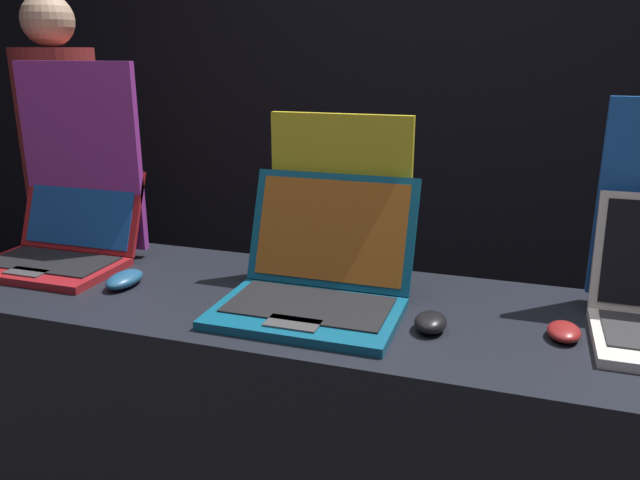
{
  "coord_description": "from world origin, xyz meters",
  "views": [
    {
      "loc": [
        0.41,
        -0.98,
        1.44
      ],
      "look_at": [
        -0.01,
        0.28,
        1.04
      ],
      "focal_mm": 35.0,
      "sensor_mm": 36.0,
      "label": 1
    }
  ],
  "objects_px": {
    "promo_stand_front": "(82,164)",
    "mouse_middle": "(431,322)",
    "laptop_front": "(61,244)",
    "mouse_front": "(124,279)",
    "laptop_middle": "(317,279)",
    "person_bystander": "(69,198)",
    "mouse_back": "(564,331)",
    "promo_stand_middle": "(340,203)"
  },
  "relations": [
    {
      "from": "promo_stand_front",
      "to": "mouse_middle",
      "type": "distance_m",
      "value": 1.06
    },
    {
      "from": "laptop_front",
      "to": "promo_stand_front",
      "type": "height_order",
      "value": "promo_stand_front"
    },
    {
      "from": "promo_stand_front",
      "to": "mouse_front",
      "type": "bearing_deg",
      "value": -39.23
    },
    {
      "from": "mouse_front",
      "to": "laptop_middle",
      "type": "xyz_separation_m",
      "value": [
        0.49,
        0.03,
        0.05
      ]
    },
    {
      "from": "laptop_middle",
      "to": "person_bystander",
      "type": "bearing_deg",
      "value": 148.98
    },
    {
      "from": "laptop_middle",
      "to": "mouse_middle",
      "type": "height_order",
      "value": "laptop_middle"
    },
    {
      "from": "laptop_front",
      "to": "mouse_back",
      "type": "relative_size",
      "value": 4.05
    },
    {
      "from": "promo_stand_middle",
      "to": "person_bystander",
      "type": "xyz_separation_m",
      "value": [
        -1.35,
        0.63,
        -0.22
      ]
    },
    {
      "from": "laptop_middle",
      "to": "person_bystander",
      "type": "height_order",
      "value": "person_bystander"
    },
    {
      "from": "mouse_front",
      "to": "promo_stand_middle",
      "type": "xyz_separation_m",
      "value": [
        0.49,
        0.22,
        0.18
      ]
    },
    {
      "from": "promo_stand_front",
      "to": "promo_stand_middle",
      "type": "distance_m",
      "value": 0.75
    },
    {
      "from": "laptop_front",
      "to": "laptop_middle",
      "type": "relative_size",
      "value": 0.93
    },
    {
      "from": "promo_stand_front",
      "to": "mouse_middle",
      "type": "xyz_separation_m",
      "value": [
        1.01,
        -0.23,
        -0.24
      ]
    },
    {
      "from": "promo_stand_middle",
      "to": "mouse_front",
      "type": "bearing_deg",
      "value": -156.1
    },
    {
      "from": "laptop_middle",
      "to": "person_bystander",
      "type": "xyz_separation_m",
      "value": [
        -1.35,
        0.81,
        -0.09
      ]
    },
    {
      "from": "promo_stand_front",
      "to": "laptop_middle",
      "type": "relative_size",
      "value": 1.32
    },
    {
      "from": "laptop_front",
      "to": "promo_stand_middle",
      "type": "xyz_separation_m",
      "value": [
        0.75,
        0.13,
        0.14
      ]
    },
    {
      "from": "laptop_front",
      "to": "mouse_middle",
      "type": "distance_m",
      "value": 1.02
    },
    {
      "from": "laptop_front",
      "to": "mouse_back",
      "type": "distance_m",
      "value": 1.27
    },
    {
      "from": "laptop_front",
      "to": "laptop_middle",
      "type": "distance_m",
      "value": 0.75
    },
    {
      "from": "mouse_front",
      "to": "mouse_back",
      "type": "distance_m",
      "value": 1.01
    },
    {
      "from": "mouse_middle",
      "to": "laptop_front",
      "type": "bearing_deg",
      "value": 173.8
    },
    {
      "from": "promo_stand_middle",
      "to": "person_bystander",
      "type": "height_order",
      "value": "person_bystander"
    },
    {
      "from": "laptop_front",
      "to": "mouse_back",
      "type": "height_order",
      "value": "laptop_front"
    },
    {
      "from": "laptop_middle",
      "to": "mouse_back",
      "type": "distance_m",
      "value": 0.53
    },
    {
      "from": "promo_stand_front",
      "to": "mouse_middle",
      "type": "bearing_deg",
      "value": -12.87
    },
    {
      "from": "mouse_middle",
      "to": "mouse_back",
      "type": "relative_size",
      "value": 1.0
    },
    {
      "from": "laptop_front",
      "to": "person_bystander",
      "type": "height_order",
      "value": "person_bystander"
    },
    {
      "from": "laptop_middle",
      "to": "promo_stand_middle",
      "type": "bearing_deg",
      "value": 90.0
    },
    {
      "from": "laptop_front",
      "to": "promo_stand_front",
      "type": "relative_size",
      "value": 0.7
    },
    {
      "from": "laptop_middle",
      "to": "mouse_middle",
      "type": "bearing_deg",
      "value": -11.11
    },
    {
      "from": "person_bystander",
      "to": "promo_stand_front",
      "type": "bearing_deg",
      "value": -46.38
    },
    {
      "from": "laptop_front",
      "to": "mouse_front",
      "type": "relative_size",
      "value": 3.1
    },
    {
      "from": "mouse_back",
      "to": "laptop_front",
      "type": "bearing_deg",
      "value": 177.17
    },
    {
      "from": "promo_stand_middle",
      "to": "mouse_back",
      "type": "relative_size",
      "value": 4.49
    },
    {
      "from": "laptop_front",
      "to": "promo_stand_middle",
      "type": "relative_size",
      "value": 0.9
    },
    {
      "from": "promo_stand_middle",
      "to": "mouse_back",
      "type": "xyz_separation_m",
      "value": [
        0.53,
        -0.19,
        -0.18
      ]
    },
    {
      "from": "mouse_front",
      "to": "promo_stand_middle",
      "type": "bearing_deg",
      "value": 23.9
    },
    {
      "from": "promo_stand_front",
      "to": "mouse_middle",
      "type": "height_order",
      "value": "promo_stand_front"
    },
    {
      "from": "mouse_middle",
      "to": "promo_stand_middle",
      "type": "relative_size",
      "value": 0.22
    },
    {
      "from": "mouse_middle",
      "to": "promo_stand_front",
      "type": "bearing_deg",
      "value": 167.13
    },
    {
      "from": "laptop_middle",
      "to": "promo_stand_middle",
      "type": "height_order",
      "value": "promo_stand_middle"
    }
  ]
}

